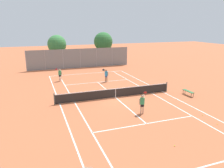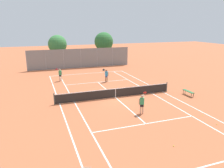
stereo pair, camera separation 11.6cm
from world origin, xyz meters
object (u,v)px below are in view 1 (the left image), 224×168
object	(u,v)px
loose_tennis_ball_0	(145,105)
tree_behind_right	(104,42)
player_far_right	(106,75)
tennis_net	(116,93)
courtside_bench	(188,91)
loose_tennis_ball_1	(203,115)
loose_tennis_ball_3	(217,124)
loose_tennis_ball_2	(174,146)
player_near_side	(142,103)
tree_behind_left	(57,45)
player_far_left	(60,74)

from	to	relation	value
loose_tennis_ball_0	tree_behind_right	bearing A→B (deg)	80.96
player_far_right	tennis_net	bearing A→B (deg)	-99.88
courtside_bench	loose_tennis_ball_1	bearing A→B (deg)	-116.37
loose_tennis_ball_1	courtside_bench	xyz separation A→B (m)	(2.36, 4.75, 0.38)
loose_tennis_ball_0	loose_tennis_ball_3	xyz separation A→B (m)	(3.14, -5.24, 0.00)
loose_tennis_ball_0	loose_tennis_ball_2	bearing A→B (deg)	-103.30
loose_tennis_ball_3	courtside_bench	world-z (taller)	courtside_bench
player_far_right	tree_behind_right	world-z (taller)	tree_behind_right
player_near_side	tree_behind_left	world-z (taller)	tree_behind_left
player_far_right	loose_tennis_ball_2	bearing A→B (deg)	-93.57
player_far_right	loose_tennis_ball_1	bearing A→B (deg)	-73.20
loose_tennis_ball_1	tree_behind_right	bearing A→B (deg)	89.05
tree_behind_right	loose_tennis_ball_2	bearing A→B (deg)	-99.99
tennis_net	loose_tennis_ball_0	bearing A→B (deg)	-61.55
loose_tennis_ball_3	loose_tennis_ball_2	bearing A→B (deg)	-163.17
player_near_side	player_far_left	size ratio (longest dim) A/B	1.00
loose_tennis_ball_1	tennis_net	bearing A→B (deg)	126.67
player_near_side	loose_tennis_ball_0	distance (m)	2.07
tennis_net	loose_tennis_ball_3	size ratio (longest dim) A/B	181.82
tennis_net	loose_tennis_ball_2	xyz separation A→B (m)	(0.08, -9.73, -0.48)
loose_tennis_ball_3	tree_behind_right	bearing A→B (deg)	88.82
player_far_right	loose_tennis_ball_3	distance (m)	14.98
courtside_bench	tree_behind_right	xyz separation A→B (m)	(-1.91, 22.33, 3.46)
loose_tennis_ball_0	loose_tennis_ball_1	size ratio (longest dim) A/B	1.00
player_near_side	loose_tennis_ball_0	bearing A→B (deg)	54.50
loose_tennis_ball_2	tree_behind_right	xyz separation A→B (m)	(5.31, 30.16, 3.83)
player_far_right	tree_behind_right	distance (m)	15.18
tennis_net	loose_tennis_ball_2	world-z (taller)	tennis_net
loose_tennis_ball_2	tennis_net	bearing A→B (deg)	90.50
loose_tennis_ball_1	loose_tennis_ball_2	distance (m)	5.76
tennis_net	player_far_left	size ratio (longest dim) A/B	6.76
player_near_side	loose_tennis_ball_2	distance (m)	5.24
loose_tennis_ball_0	tree_behind_left	world-z (taller)	tree_behind_left
loose_tennis_ball_2	tree_behind_right	size ratio (longest dim) A/B	0.01
loose_tennis_ball_3	courtside_bench	size ratio (longest dim) A/B	0.04
player_far_left	tree_behind_left	size ratio (longest dim) A/B	0.33
player_near_side	tree_behind_left	size ratio (longest dim) A/B	0.33
player_far_left	loose_tennis_ball_1	xyz separation A→B (m)	(9.34, -15.24, -0.89)
tennis_net	tree_behind_right	bearing A→B (deg)	75.20
player_near_side	tree_behind_right	distance (m)	25.65
player_near_side	tree_behind_right	xyz separation A→B (m)	(4.83, 25.02, 2.94)
player_near_side	loose_tennis_ball_0	world-z (taller)	player_near_side
loose_tennis_ball_2	loose_tennis_ball_3	world-z (taller)	same
player_near_side	loose_tennis_ball_1	xyz separation A→B (m)	(4.38, -2.06, -0.89)
tennis_net	loose_tennis_ball_3	world-z (taller)	tennis_net
player_far_left	loose_tennis_ball_2	world-z (taller)	player_far_left
tennis_net	player_near_side	bearing A→B (deg)	-82.88
loose_tennis_ball_3	loose_tennis_ball_0	bearing A→B (deg)	120.98
loose_tennis_ball_1	courtside_bench	bearing A→B (deg)	63.63
tennis_net	player_far_right	world-z (taller)	player_far_right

